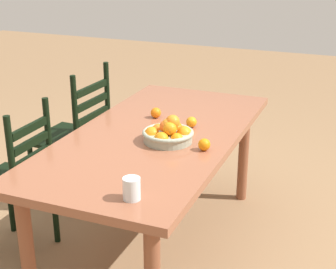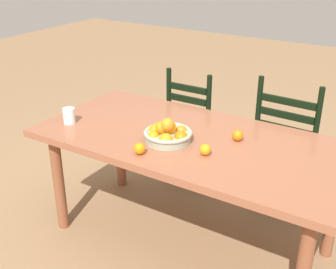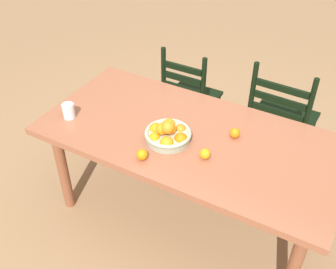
{
  "view_description": "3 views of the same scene",
  "coord_description": "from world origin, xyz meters",
  "px_view_note": "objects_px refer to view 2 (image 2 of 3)",
  "views": [
    {
      "loc": [
        -2.44,
        -1.07,
        1.75
      ],
      "look_at": [
        -0.09,
        -0.11,
        0.77
      ],
      "focal_mm": 54.65,
      "sensor_mm": 36.0,
      "label": 1
    },
    {
      "loc": [
        1.08,
        -1.99,
        1.79
      ],
      "look_at": [
        -0.09,
        -0.11,
        0.77
      ],
      "focal_mm": 46.14,
      "sensor_mm": 36.0,
      "label": 2
    },
    {
      "loc": [
        0.81,
        -1.72,
        2.23
      ],
      "look_at": [
        -0.09,
        -0.11,
        0.77
      ],
      "focal_mm": 43.1,
      "sensor_mm": 36.0,
      "label": 3
    }
  ],
  "objects_px": {
    "chair_near_window": "(195,127)",
    "orange_loose_1": "(205,150)",
    "orange_loose_0": "(238,135)",
    "drinking_glass": "(69,116)",
    "dining_table": "(191,150)",
    "orange_loose_2": "(140,149)",
    "fruit_bowl": "(168,133)",
    "chair_by_cabinet": "(290,144)"
  },
  "relations": [
    {
      "from": "dining_table",
      "to": "orange_loose_1",
      "type": "xyz_separation_m",
      "value": [
        0.17,
        -0.15,
        0.11
      ]
    },
    {
      "from": "fruit_bowl",
      "to": "orange_loose_0",
      "type": "xyz_separation_m",
      "value": [
        0.33,
        0.22,
        -0.02
      ]
    },
    {
      "from": "chair_near_window",
      "to": "drinking_glass",
      "type": "relative_size",
      "value": 9.54
    },
    {
      "from": "fruit_bowl",
      "to": "orange_loose_2",
      "type": "bearing_deg",
      "value": -101.31
    },
    {
      "from": "dining_table",
      "to": "orange_loose_0",
      "type": "relative_size",
      "value": 28.74
    },
    {
      "from": "orange_loose_1",
      "to": "drinking_glass",
      "type": "height_order",
      "value": "drinking_glass"
    },
    {
      "from": "dining_table",
      "to": "orange_loose_1",
      "type": "bearing_deg",
      "value": -42.04
    },
    {
      "from": "drinking_glass",
      "to": "orange_loose_0",
      "type": "bearing_deg",
      "value": 17.82
    },
    {
      "from": "chair_near_window",
      "to": "orange_loose_1",
      "type": "xyz_separation_m",
      "value": [
        0.52,
        -0.86,
        0.31
      ]
    },
    {
      "from": "fruit_bowl",
      "to": "drinking_glass",
      "type": "height_order",
      "value": "fruit_bowl"
    },
    {
      "from": "chair_by_cabinet",
      "to": "fruit_bowl",
      "type": "distance_m",
      "value": 1.04
    },
    {
      "from": "orange_loose_0",
      "to": "orange_loose_2",
      "type": "relative_size",
      "value": 1.0
    },
    {
      "from": "chair_by_cabinet",
      "to": "orange_loose_0",
      "type": "distance_m",
      "value": 0.74
    },
    {
      "from": "dining_table",
      "to": "orange_loose_1",
      "type": "distance_m",
      "value": 0.25
    },
    {
      "from": "orange_loose_2",
      "to": "drinking_glass",
      "type": "xyz_separation_m",
      "value": [
        -0.61,
        0.11,
        0.02
      ]
    },
    {
      "from": "fruit_bowl",
      "to": "drinking_glass",
      "type": "xyz_separation_m",
      "value": [
        -0.66,
        -0.1,
        0.0
      ]
    },
    {
      "from": "dining_table",
      "to": "chair_by_cabinet",
      "type": "xyz_separation_m",
      "value": [
        0.37,
        0.76,
        -0.19
      ]
    },
    {
      "from": "chair_near_window",
      "to": "orange_loose_2",
      "type": "xyz_separation_m",
      "value": [
        0.22,
        -1.04,
        0.31
      ]
    },
    {
      "from": "orange_loose_0",
      "to": "dining_table",
      "type": "bearing_deg",
      "value": -157.19
    },
    {
      "from": "chair_near_window",
      "to": "fruit_bowl",
      "type": "bearing_deg",
      "value": 107.66
    },
    {
      "from": "orange_loose_2",
      "to": "orange_loose_0",
      "type": "bearing_deg",
      "value": 48.92
    },
    {
      "from": "fruit_bowl",
      "to": "orange_loose_1",
      "type": "relative_size",
      "value": 4.48
    },
    {
      "from": "orange_loose_0",
      "to": "orange_loose_2",
      "type": "bearing_deg",
      "value": -131.08
    },
    {
      "from": "orange_loose_0",
      "to": "orange_loose_2",
      "type": "height_order",
      "value": "same"
    },
    {
      "from": "fruit_bowl",
      "to": "chair_near_window",
      "type": "bearing_deg",
      "value": 107.67
    },
    {
      "from": "orange_loose_1",
      "to": "dining_table",
      "type": "bearing_deg",
      "value": 137.96
    },
    {
      "from": "chair_by_cabinet",
      "to": "orange_loose_2",
      "type": "xyz_separation_m",
      "value": [
        -0.5,
        -1.09,
        0.3
      ]
    },
    {
      "from": "chair_near_window",
      "to": "orange_loose_0",
      "type": "bearing_deg",
      "value": 134.48
    },
    {
      "from": "dining_table",
      "to": "drinking_glass",
      "type": "height_order",
      "value": "drinking_glass"
    },
    {
      "from": "chair_by_cabinet",
      "to": "fruit_bowl",
      "type": "xyz_separation_m",
      "value": [
        -0.46,
        -0.88,
        0.32
      ]
    },
    {
      "from": "fruit_bowl",
      "to": "chair_by_cabinet",
      "type": "bearing_deg",
      "value": 62.34
    },
    {
      "from": "dining_table",
      "to": "orange_loose_0",
      "type": "xyz_separation_m",
      "value": [
        0.24,
        0.1,
        0.11
      ]
    },
    {
      "from": "dining_table",
      "to": "orange_loose_2",
      "type": "relative_size",
      "value": 28.66
    },
    {
      "from": "chair_by_cabinet",
      "to": "orange_loose_1",
      "type": "bearing_deg",
      "value": 80.0
    },
    {
      "from": "dining_table",
      "to": "orange_loose_1",
      "type": "height_order",
      "value": "orange_loose_1"
    },
    {
      "from": "fruit_bowl",
      "to": "orange_loose_0",
      "type": "distance_m",
      "value": 0.4
    },
    {
      "from": "orange_loose_2",
      "to": "chair_near_window",
      "type": "bearing_deg",
      "value": 101.9
    },
    {
      "from": "chair_near_window",
      "to": "orange_loose_2",
      "type": "bearing_deg",
      "value": 101.89
    },
    {
      "from": "dining_table",
      "to": "orange_loose_2",
      "type": "distance_m",
      "value": 0.37
    },
    {
      "from": "chair_near_window",
      "to": "orange_loose_0",
      "type": "xyz_separation_m",
      "value": [
        0.59,
        -0.6,
        0.31
      ]
    },
    {
      "from": "chair_near_window",
      "to": "orange_loose_1",
      "type": "relative_size",
      "value": 14.95
    },
    {
      "from": "fruit_bowl",
      "to": "orange_loose_2",
      "type": "relative_size",
      "value": 4.36
    }
  ]
}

